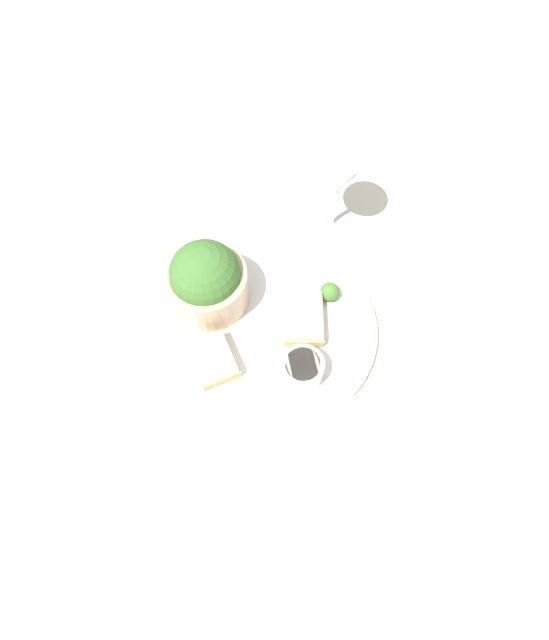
{
  "coord_description": "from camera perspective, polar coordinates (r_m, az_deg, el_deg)",
  "views": [
    {
      "loc": [
        0.31,
        0.06,
        0.66
      ],
      "look_at": [
        0.0,
        0.0,
        0.03
      ],
      "focal_mm": 28.0,
      "sensor_mm": 36.0,
      "label": 1
    }
  ],
  "objects": [
    {
      "name": "sauce_ramekin",
      "position": [
        0.68,
        3.19,
        -5.53
      ],
      "size": [
        0.06,
        0.06,
        0.04
      ],
      "color": "beige",
      "rests_on": "dinner_plate"
    },
    {
      "name": "wine_glass",
      "position": [
        0.76,
        7.35,
        15.93
      ],
      "size": [
        0.08,
        0.08,
        0.15
      ],
      "color": "silver",
      "rests_on": "ground_plane"
    },
    {
      "name": "cheese_toast_near",
      "position": [
        0.72,
        3.32,
        0.16
      ],
      "size": [
        0.09,
        0.07,
        0.03
      ],
      "color": "tan",
      "rests_on": "dinner_plate"
    },
    {
      "name": "ground_plane",
      "position": [
        0.74,
        0.0,
        -1.19
      ],
      "size": [
        4.0,
        4.0,
        0.0
      ],
      "primitive_type": "plane",
      "color": "beige"
    },
    {
      "name": "dinner_plate",
      "position": [
        0.73,
        0.0,
        -0.95
      ],
      "size": [
        0.3,
        0.3,
        0.01
      ],
      "color": "white",
      "rests_on": "ground_plane"
    },
    {
      "name": "salad_bowl",
      "position": [
        0.71,
        -7.8,
        4.49
      ],
      "size": [
        0.12,
        0.12,
        0.11
      ],
      "color": "tan",
      "rests_on": "dinner_plate"
    },
    {
      "name": "cheese_toast_far",
      "position": [
        0.69,
        -7.01,
        -4.54
      ],
      "size": [
        0.09,
        0.08,
        0.03
      ],
      "color": "tan",
      "rests_on": "dinner_plate"
    },
    {
      "name": "garnish",
      "position": [
        0.74,
        6.32,
        3.21
      ],
      "size": [
        0.03,
        0.03,
        0.03
      ],
      "color": "#477533",
      "rests_on": "dinner_plate"
    }
  ]
}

